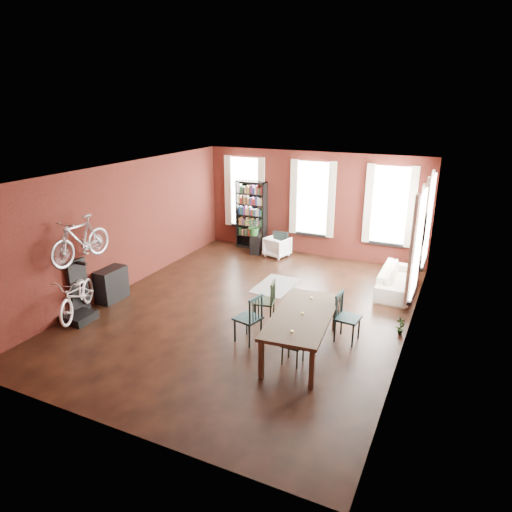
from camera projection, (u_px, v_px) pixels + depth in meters
The scene contains 19 objects.
room at pixel (270, 216), 10.39m from camera, with size 9.00×9.04×3.22m.
dining_table at pixel (302, 333), 8.76m from camera, with size 1.07×2.35×0.80m, color #4C3E2E.
dining_chair_a at pixel (248, 318), 9.14m from camera, with size 0.47×0.47×1.02m, color #193438.
dining_chair_b at pixel (264, 301), 9.97m from camera, with size 0.44×0.44×0.95m, color black.
dining_chair_c at pixel (293, 344), 8.39m from camera, with size 0.36×0.36×0.79m, color black.
dining_chair_d at pixel (348, 318), 9.15m from camera, with size 0.46×0.46×1.01m, color #163031.
bookshelf at pixel (251, 215), 14.78m from camera, with size 1.00×0.32×2.20m, color black.
white_armchair at pixel (277, 246), 14.17m from camera, with size 0.66×0.62×0.68m, color white.
cream_sofa at pixel (398, 276), 11.56m from camera, with size 2.08×0.61×0.81m, color beige.
striped_rug at pixel (275, 285), 12.02m from camera, with size 0.91×1.45×0.01m, color black.
bike_trainer at pixel (79, 317), 10.10m from camera, with size 0.61×0.61×0.18m, color black.
bike_wall_rack at pixel (78, 287), 10.27m from camera, with size 0.16×0.60×1.30m, color black.
console_table at pixel (112, 284), 11.07m from camera, with size 0.40×0.80×0.80m, color black.
plant_stand at pixel (256, 245), 14.39m from camera, with size 0.31×0.31×0.61m, color black.
plant_by_sofa at pixel (409, 274), 12.49m from camera, with size 0.32×0.58×0.26m, color #2A5923.
plant_small at pixel (400, 331), 9.52m from camera, with size 0.20×0.38×0.14m, color #265120.
bicycle_floor at pixel (75, 277), 9.79m from camera, with size 0.60×0.91×1.73m, color white.
bicycle_hung at pixel (78, 225), 9.69m from camera, with size 0.47×1.00×1.66m, color #A5A8AD.
plant_on_stand at pixel (254, 229), 14.21m from camera, with size 0.52×0.58×0.45m, color #276127.
Camera 1 is at (4.25, -8.68, 4.67)m, focal length 32.00 mm.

